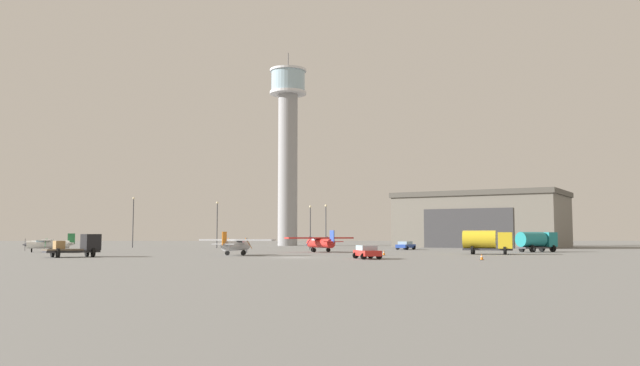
# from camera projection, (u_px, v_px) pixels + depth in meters

# --- Properties ---
(ground_plane) EXTENTS (400.00, 400.00, 0.00)m
(ground_plane) POSITION_uv_depth(u_px,v_px,m) (295.00, 258.00, 68.72)
(ground_plane) COLOR slate
(control_tower) EXTENTS (8.48, 8.48, 44.84)m
(control_tower) POSITION_uv_depth(u_px,v_px,m) (288.00, 139.00, 147.78)
(control_tower) COLOR gray
(control_tower) RESTS_ON ground_plane
(hangar) EXTENTS (37.07, 33.25, 10.83)m
(hangar) POSITION_uv_depth(u_px,v_px,m) (482.00, 220.00, 127.72)
(hangar) COLOR #6B665B
(hangar) RESTS_ON ground_plane
(airplane_red) EXTENTS (9.96, 7.94, 3.06)m
(airplane_red) POSITION_uv_depth(u_px,v_px,m) (321.00, 242.00, 90.54)
(airplane_red) COLOR red
(airplane_red) RESTS_ON ground_plane
(airplane_silver) EXTENTS (9.36, 7.37, 2.80)m
(airplane_silver) POSITION_uv_depth(u_px,v_px,m) (236.00, 244.00, 76.22)
(airplane_silver) COLOR #B7BABF
(airplane_silver) RESTS_ON ground_plane
(airplane_white) EXTENTS (6.98, 8.90, 2.64)m
(airplane_white) POSITION_uv_depth(u_px,v_px,m) (49.00, 243.00, 89.90)
(airplane_white) COLOR white
(airplane_white) RESTS_ON ground_plane
(truck_fuel_tanker_teal) EXTENTS (6.49, 4.73, 2.86)m
(truck_fuel_tanker_teal) POSITION_uv_depth(u_px,v_px,m) (536.00, 240.00, 91.23)
(truck_fuel_tanker_teal) COLOR #38383D
(truck_fuel_tanker_teal) RESTS_ON ground_plane
(truck_flatbed_black) EXTENTS (6.12, 5.30, 2.52)m
(truck_flatbed_black) POSITION_uv_depth(u_px,v_px,m) (80.00, 246.00, 70.55)
(truck_flatbed_black) COLOR #38383D
(truck_flatbed_black) RESTS_ON ground_plane
(truck_fuel_tanker_yellow) EXTENTS (6.45, 4.38, 2.99)m
(truck_fuel_tanker_yellow) POSITION_uv_depth(u_px,v_px,m) (487.00, 241.00, 80.52)
(truck_fuel_tanker_yellow) COLOR #38383D
(truck_fuel_tanker_yellow) RESTS_ON ground_plane
(car_red) EXTENTS (2.79, 4.48, 1.37)m
(car_red) POSITION_uv_depth(u_px,v_px,m) (367.00, 252.00, 64.77)
(car_red) COLOR red
(car_red) RESTS_ON ground_plane
(car_blue) EXTENTS (3.87, 4.70, 1.37)m
(car_blue) POSITION_uv_depth(u_px,v_px,m) (406.00, 245.00, 105.79)
(car_blue) COLOR #2847A8
(car_blue) RESTS_ON ground_plane
(light_post_west) EXTENTS (0.44, 0.44, 8.06)m
(light_post_west) POSITION_uv_depth(u_px,v_px,m) (310.00, 222.00, 122.30)
(light_post_west) COLOR #38383D
(light_post_west) RESTS_ON ground_plane
(light_post_east) EXTENTS (0.44, 0.44, 8.65)m
(light_post_east) POSITION_uv_depth(u_px,v_px,m) (217.00, 220.00, 118.94)
(light_post_east) COLOR #38383D
(light_post_east) RESTS_ON ground_plane
(light_post_north) EXTENTS (0.44, 0.44, 8.03)m
(light_post_north) POSITION_uv_depth(u_px,v_px,m) (326.00, 222.00, 117.55)
(light_post_north) COLOR #38383D
(light_post_north) RESTS_ON ground_plane
(light_post_centre) EXTENTS (0.44, 0.44, 9.67)m
(light_post_centre) POSITION_uv_depth(u_px,v_px,m) (133.00, 218.00, 122.26)
(light_post_centre) COLOR #38383D
(light_post_centre) RESTS_ON ground_plane
(traffic_cone_near_left) EXTENTS (0.36, 0.36, 0.64)m
(traffic_cone_near_left) POSITION_uv_depth(u_px,v_px,m) (384.00, 253.00, 76.20)
(traffic_cone_near_left) COLOR black
(traffic_cone_near_left) RESTS_ON ground_plane
(traffic_cone_near_right) EXTENTS (0.36, 0.36, 0.60)m
(traffic_cone_near_right) POSITION_uv_depth(u_px,v_px,m) (482.00, 257.00, 61.97)
(traffic_cone_near_right) COLOR black
(traffic_cone_near_right) RESTS_ON ground_plane
(traffic_cone_mid_apron) EXTENTS (0.36, 0.36, 0.58)m
(traffic_cone_mid_apron) POSITION_uv_depth(u_px,v_px,m) (362.00, 252.00, 81.10)
(traffic_cone_mid_apron) COLOR black
(traffic_cone_mid_apron) RESTS_ON ground_plane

